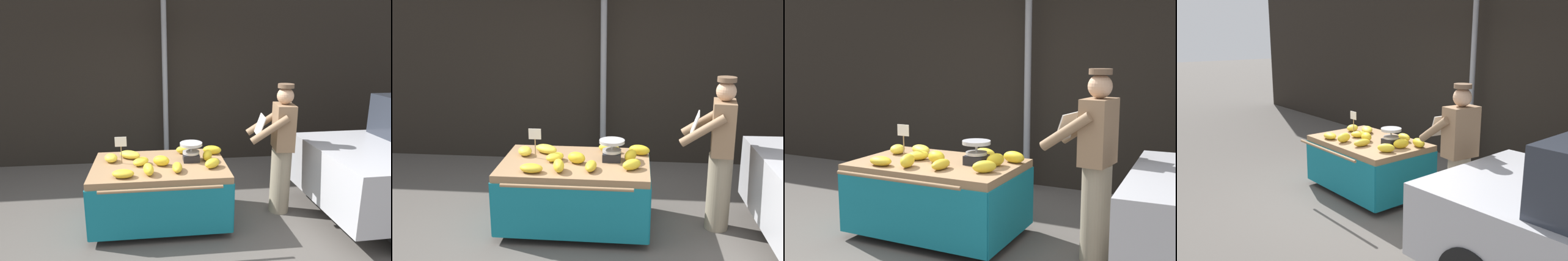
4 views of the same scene
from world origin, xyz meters
TOP-DOWN VIEW (x-y plane):
  - ground_plane at (0.00, 0.00)m, footprint 60.00×60.00m
  - back_wall at (0.00, 2.90)m, footprint 16.00×0.24m
  - street_pole at (0.01, 2.55)m, footprint 0.09×0.09m
  - banana_cart at (-0.15, 0.49)m, footprint 1.65×1.29m
  - weighing_scale at (0.24, 0.57)m, footprint 0.28×0.28m
  - price_sign at (-0.62, 0.56)m, footprint 0.14×0.01m
  - banana_bunch_0 at (0.45, 0.56)m, footprint 0.18×0.24m
  - banana_bunch_1 at (-0.53, 0.75)m, footprint 0.34×0.30m
  - banana_bunch_2 at (0.55, 0.79)m, footprint 0.27×0.19m
  - banana_bunch_3 at (-0.13, 0.43)m, footprint 0.25×0.22m
  - banana_bunch_4 at (0.20, 0.85)m, footprint 0.25×0.16m
  - banana_bunch_5 at (0.04, 0.22)m, footprint 0.13×0.26m
  - banana_bunch_6 at (-0.56, 0.10)m, footprint 0.26×0.19m
  - banana_bunch_7 at (-0.38, 0.48)m, footprint 0.26×0.28m
  - banana_bunch_8 at (-0.75, 0.64)m, footprint 0.21×0.24m
  - banana_bunch_9 at (-0.29, 0.15)m, footprint 0.16×0.25m
  - banana_bunch_10 at (0.47, 0.29)m, footprint 0.25×0.24m
  - vendor_person at (1.41, 0.57)m, footprint 0.62×0.57m

SIDE VIEW (x-z plane):
  - ground_plane at x=0.00m, z-range 0.00..0.00m
  - banana_cart at x=-0.15m, z-range 0.17..0.94m
  - banana_bunch_6 at x=-0.56m, z-range 0.77..0.86m
  - banana_bunch_7 at x=-0.38m, z-range 0.77..0.86m
  - banana_bunch_5 at x=0.04m, z-range 0.77..0.86m
  - banana_bunch_1 at x=-0.53m, z-range 0.77..0.86m
  - banana_bunch_8 at x=-0.75m, z-range 0.77..0.87m
  - banana_bunch_4 at x=0.20m, z-range 0.77..0.87m
  - banana_bunch_10 at x=0.47m, z-range 0.77..0.88m
  - banana_bunch_2 at x=0.55m, z-range 0.77..0.88m
  - banana_bunch_3 at x=-0.13m, z-range 0.77..0.89m
  - banana_bunch_0 at x=0.45m, z-range 0.77..0.89m
  - banana_bunch_9 at x=-0.29m, z-range 0.77..0.89m
  - vendor_person at x=1.41m, z-range 0.02..1.73m
  - weighing_scale at x=0.24m, z-range 0.77..1.00m
  - price_sign at x=-0.62m, z-range 0.84..1.18m
  - street_pole at x=0.01m, z-range 0.00..3.03m
  - back_wall at x=0.00m, z-range 0.00..4.34m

